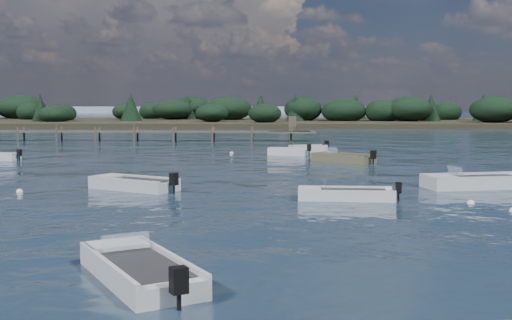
{
  "coord_description": "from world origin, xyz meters",
  "views": [
    {
      "loc": [
        2.23,
        -21.96,
        4.26
      ],
      "look_at": [
        1.1,
        14.0,
        1.0
      ],
      "focal_mm": 45.0,
      "sensor_mm": 36.0,
      "label": 1
    }
  ],
  "objects_px": {
    "tender_far_grey_b": "(308,150)",
    "dinghy_mid_white_a": "(345,196)",
    "tender_far_white": "(288,153)",
    "dinghy_near_olive": "(139,274)",
    "dinghy_mid_white_b": "(476,184)",
    "dinghy_extra_a": "(343,160)",
    "dinghy_mid_grey": "(134,186)",
    "jetty": "(59,132)"
  },
  "relations": [
    {
      "from": "dinghy_mid_white_b",
      "to": "tender_far_white",
      "type": "bearing_deg",
      "value": 114.85
    },
    {
      "from": "dinghy_extra_a",
      "to": "dinghy_mid_white_b",
      "type": "relative_size",
      "value": 0.8
    },
    {
      "from": "tender_far_grey_b",
      "to": "dinghy_extra_a",
      "type": "xyz_separation_m",
      "value": [
        2.04,
        -9.13,
        -0.0
      ]
    },
    {
      "from": "dinghy_extra_a",
      "to": "dinghy_mid_grey",
      "type": "distance_m",
      "value": 18.91
    },
    {
      "from": "tender_far_white",
      "to": "dinghy_near_olive",
      "type": "height_order",
      "value": "dinghy_near_olive"
    },
    {
      "from": "dinghy_mid_grey",
      "to": "dinghy_near_olive",
      "type": "distance_m",
      "value": 16.3
    },
    {
      "from": "tender_far_grey_b",
      "to": "dinghy_mid_white_a",
      "type": "xyz_separation_m",
      "value": [
        0.31,
        -26.83,
        -0.03
      ]
    },
    {
      "from": "dinghy_mid_white_b",
      "to": "tender_far_white",
      "type": "height_order",
      "value": "dinghy_mid_white_b"
    },
    {
      "from": "tender_far_grey_b",
      "to": "jetty",
      "type": "bearing_deg",
      "value": 150.43
    },
    {
      "from": "dinghy_mid_white_b",
      "to": "dinghy_mid_white_a",
      "type": "bearing_deg",
      "value": -149.66
    },
    {
      "from": "tender_far_white",
      "to": "tender_far_grey_b",
      "type": "bearing_deg",
      "value": 61.79
    },
    {
      "from": "dinghy_mid_grey",
      "to": "jetty",
      "type": "bearing_deg",
      "value": 113.52
    },
    {
      "from": "dinghy_extra_a",
      "to": "tender_far_white",
      "type": "distance_m",
      "value": 6.94
    },
    {
      "from": "tender_far_white",
      "to": "dinghy_mid_white_a",
      "type": "distance_m",
      "value": 23.58
    },
    {
      "from": "tender_far_white",
      "to": "jetty",
      "type": "height_order",
      "value": "jetty"
    },
    {
      "from": "tender_far_white",
      "to": "jetty",
      "type": "xyz_separation_m",
      "value": [
        -24.92,
        18.51,
        0.82
      ]
    },
    {
      "from": "dinghy_near_olive",
      "to": "dinghy_mid_white_b",
      "type": "bearing_deg",
      "value": 52.2
    },
    {
      "from": "dinghy_near_olive",
      "to": "dinghy_mid_white_a",
      "type": "bearing_deg",
      "value": 64.08
    },
    {
      "from": "dinghy_extra_a",
      "to": "dinghy_near_olive",
      "type": "bearing_deg",
      "value": -104.71
    },
    {
      "from": "tender_far_white",
      "to": "dinghy_near_olive",
      "type": "distance_m",
      "value": 36.74
    },
    {
      "from": "dinghy_extra_a",
      "to": "jetty",
      "type": "distance_m",
      "value": 37.66
    },
    {
      "from": "tender_far_grey_b",
      "to": "jetty",
      "type": "distance_m",
      "value": 30.73
    },
    {
      "from": "tender_far_grey_b",
      "to": "dinghy_near_olive",
      "type": "distance_m",
      "value": 40.3
    },
    {
      "from": "dinghy_extra_a",
      "to": "dinghy_mid_grey",
      "type": "relative_size",
      "value": 0.97
    },
    {
      "from": "tender_far_white",
      "to": "dinghy_extra_a",
      "type": "bearing_deg",
      "value": -56.39
    },
    {
      "from": "dinghy_mid_white_a",
      "to": "dinghy_mid_white_b",
      "type": "bearing_deg",
      "value": 30.34
    },
    {
      "from": "dinghy_mid_white_b",
      "to": "dinghy_near_olive",
      "type": "xyz_separation_m",
      "value": [
        -13.23,
        -17.05,
        -0.02
      ]
    },
    {
      "from": "dinghy_mid_white_a",
      "to": "tender_far_white",
      "type": "bearing_deg",
      "value": 95.11
    },
    {
      "from": "tender_far_grey_b",
      "to": "dinghy_extra_a",
      "type": "bearing_deg",
      "value": -77.38
    },
    {
      "from": "dinghy_extra_a",
      "to": "jetty",
      "type": "xyz_separation_m",
      "value": [
        -28.76,
        24.29,
        0.82
      ]
    },
    {
      "from": "tender_far_white",
      "to": "dinghy_mid_white_a",
      "type": "bearing_deg",
      "value": -84.89
    },
    {
      "from": "dinghy_mid_grey",
      "to": "dinghy_mid_white_a",
      "type": "distance_m",
      "value": 10.4
    },
    {
      "from": "dinghy_mid_grey",
      "to": "dinghy_mid_white_a",
      "type": "bearing_deg",
      "value": -16.02
    },
    {
      "from": "dinghy_extra_a",
      "to": "dinghy_mid_white_a",
      "type": "bearing_deg",
      "value": -95.61
    },
    {
      "from": "tender_far_grey_b",
      "to": "jetty",
      "type": "xyz_separation_m",
      "value": [
        -26.72,
        15.16,
        0.81
      ]
    },
    {
      "from": "dinghy_mid_grey",
      "to": "dinghy_mid_white_b",
      "type": "distance_m",
      "value": 16.94
    },
    {
      "from": "dinghy_mid_white_b",
      "to": "tender_far_grey_b",
      "type": "bearing_deg",
      "value": 107.55
    },
    {
      "from": "dinghy_extra_a",
      "to": "dinghy_mid_grey",
      "type": "height_order",
      "value": "dinghy_extra_a"
    },
    {
      "from": "dinghy_extra_a",
      "to": "dinghy_near_olive",
      "type": "relative_size",
      "value": 0.95
    },
    {
      "from": "dinghy_extra_a",
      "to": "tender_far_white",
      "type": "xyz_separation_m",
      "value": [
        -3.84,
        5.78,
        0.0
      ]
    },
    {
      "from": "tender_far_grey_b",
      "to": "dinghy_near_olive",
      "type": "relative_size",
      "value": 0.73
    },
    {
      "from": "tender_far_grey_b",
      "to": "tender_far_white",
      "type": "bearing_deg",
      "value": -118.21
    }
  ]
}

